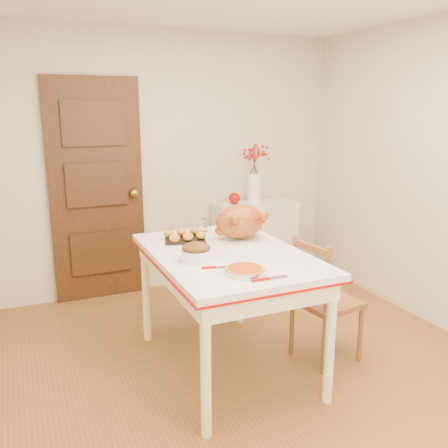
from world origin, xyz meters
name	(u,v)px	position (x,y,z in m)	size (l,w,h in m)	color
floor	(262,382)	(0.00, 0.00, 0.00)	(3.50, 4.00, 0.00)	brown
wall_back	(168,164)	(0.00, 2.00, 1.25)	(3.50, 0.00, 2.50)	beige
door_back	(97,191)	(-0.70, 1.97, 1.03)	(0.85, 0.06, 2.06)	black
sideboard	(254,241)	(0.85, 1.78, 0.42)	(0.84, 0.37, 0.84)	silver
kitchen_table	(227,311)	(-0.13, 0.27, 0.42)	(0.97, 1.42, 0.85)	white
chair_oak	(327,299)	(0.58, 0.12, 0.46)	(0.40, 0.40, 0.91)	brown
berry_vase	(254,173)	(0.84, 1.78, 1.14)	(0.31, 0.31, 0.61)	white
apple	(234,198)	(0.62, 1.78, 0.90)	(0.12, 0.12, 0.12)	#9E0903
turkey_platter	(240,223)	(0.05, 0.47, 0.98)	(0.42, 0.33, 0.27)	#943F0F
pumpkin_pie	(245,270)	(-0.21, -0.16, 0.87)	(0.23, 0.23, 0.05)	#AD3C05
stuffing_dish	(196,252)	(-0.38, 0.19, 0.90)	(0.27, 0.21, 0.11)	#422D13
rolls_tray	(185,235)	(-0.30, 0.65, 0.89)	(0.29, 0.22, 0.08)	gold
pie_server	(270,278)	(-0.13, -0.31, 0.86)	(0.22, 0.06, 0.01)	silver
carving_knife	(222,267)	(-0.30, -0.02, 0.86)	(0.25, 0.06, 0.01)	silver
drinking_glass	(204,225)	(-0.08, 0.84, 0.90)	(0.06, 0.06, 0.10)	white
shaker_pair	(245,224)	(0.24, 0.76, 0.90)	(0.10, 0.04, 0.09)	white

